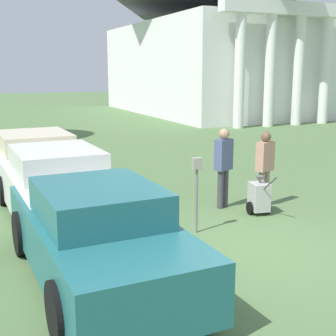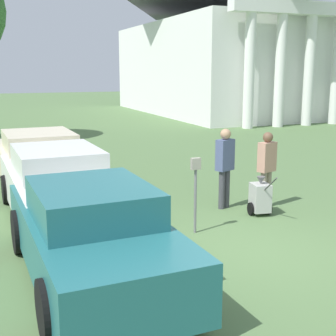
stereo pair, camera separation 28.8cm
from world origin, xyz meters
TOP-DOWN VIEW (x-y plane):
  - ground_plane at (0.00, 0.00)m, footprint 120.00×120.00m
  - parked_car_teal at (-2.68, -0.04)m, footprint 2.06×4.73m
  - parked_car_white at (-2.68, 3.13)m, footprint 2.09×5.07m
  - parked_car_cream at (-2.68, 6.21)m, footprint 2.20×5.12m
  - parking_meter at (-0.39, 1.20)m, footprint 0.18×0.09m
  - person_worker at (0.92, 2.45)m, footprint 0.47×0.36m
  - person_supervisor at (1.82, 2.15)m, footprint 0.47×0.34m
  - equipment_cart at (1.39, 1.72)m, footprint 0.51×1.00m
  - church at (12.08, 23.75)m, footprint 9.77×18.34m

SIDE VIEW (x-z plane):
  - ground_plane at x=0.00m, z-range 0.00..0.00m
  - equipment_cart at x=1.39m, z-range -0.11..0.89m
  - parked_car_cream at x=-2.68m, z-range -0.04..1.43m
  - parked_car_teal at x=-2.68m, z-range -0.04..1.44m
  - parked_car_white at x=-2.68m, z-range -0.06..1.47m
  - person_supervisor at x=1.82m, z-range 0.12..1.85m
  - parking_meter at x=-0.39m, z-range 0.28..1.74m
  - person_worker at x=0.92m, z-range 0.13..1.94m
  - church at x=12.08m, z-range -6.23..17.61m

